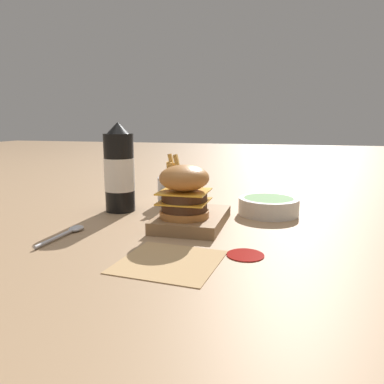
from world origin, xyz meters
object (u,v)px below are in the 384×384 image
Objects in this scene: burger at (184,191)px; spoon at (70,231)px; fries_basket at (175,190)px; serving_board at (192,219)px; ketchup_bottle at (119,171)px; side_bowl at (268,206)px.

burger is 0.76× the size of spoon.
serving_board is at bearing -152.76° from fries_basket.
fries_basket is (0.19, 0.10, 0.03)m from serving_board.
serving_board is 0.25m from ketchup_bottle.
burger reaches higher than side_bowl.
ketchup_bottle is (0.12, 0.21, 0.02)m from burger.
fries_basket is at bearing 21.73° from burger.
spoon is (-0.10, 0.22, -0.08)m from burger.
fries_basket is at bearing 27.24° from serving_board.
ketchup_bottle is 1.59× the size of fries_basket.
fries_basket is 0.96× the size of side_bowl.
ketchup_bottle is (0.09, 0.22, 0.09)m from serving_board.
fries_basket is at bearing -47.76° from ketchup_bottle.
side_bowl is at bearing -100.75° from fries_basket.
fries_basket is 0.35m from spoon.
ketchup_bottle is 0.40m from side_bowl.
serving_board is 1.39× the size of side_bowl.
burger is (-0.04, 0.01, 0.07)m from serving_board.
serving_board is 1.45× the size of fries_basket.
fries_basket is 0.96× the size of spoon.
side_bowl is at bearing -48.95° from serving_board.
ketchup_bottle is at bearing 68.53° from serving_board.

